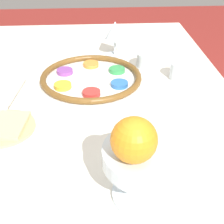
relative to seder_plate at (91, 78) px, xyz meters
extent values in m
cube|color=silver|center=(0.12, -0.04, -0.40)|extent=(1.48, 0.99, 0.77)
cylinder|color=white|center=(0.00, 0.00, -0.01)|extent=(0.33, 0.33, 0.01)
torus|color=brown|center=(0.00, 0.00, 0.00)|extent=(0.33, 0.33, 0.02)
cylinder|color=red|center=(0.10, 0.00, 0.00)|extent=(0.05, 0.05, 0.01)
cylinder|color=#2D6BB7|center=(0.05, 0.09, 0.00)|extent=(0.05, 0.05, 0.01)
cylinder|color=#33934C|center=(-0.05, 0.09, 0.00)|extent=(0.05, 0.05, 0.01)
cylinder|color=orange|center=(-0.10, 0.00, 0.00)|extent=(0.05, 0.05, 0.01)
cylinder|color=#844299|center=(-0.05, -0.09, 0.00)|extent=(0.05, 0.05, 0.01)
cylinder|color=gold|center=(0.05, -0.09, 0.00)|extent=(0.05, 0.05, 0.01)
cylinder|color=silver|center=(-0.22, 0.09, -0.01)|extent=(0.07, 0.07, 0.00)
cylinder|color=silver|center=(-0.22, 0.09, 0.02)|extent=(0.01, 0.01, 0.06)
cone|color=silver|center=(-0.22, 0.09, 0.09)|extent=(0.08, 0.08, 0.07)
cylinder|color=silver|center=(0.49, 0.11, -0.01)|extent=(0.14, 0.14, 0.01)
cylinder|color=silver|center=(0.49, 0.11, 0.03)|extent=(0.03, 0.03, 0.08)
cylinder|color=silver|center=(0.49, 0.11, 0.09)|extent=(0.18, 0.18, 0.03)
sphere|color=orange|center=(0.52, 0.07, 0.14)|extent=(0.08, 0.08, 0.08)
cylinder|color=tan|center=(0.25, -0.23, -0.01)|extent=(0.17, 0.17, 0.01)
cube|color=#D1B784|center=(0.25, -0.23, 0.00)|extent=(0.13, 0.13, 0.01)
cylinder|color=white|center=(0.08, -0.24, 0.00)|extent=(0.18, 0.06, 0.04)
cylinder|color=silver|center=(-0.01, 0.30, 0.01)|extent=(0.07, 0.07, 0.06)
cylinder|color=silver|center=(-0.10, 0.20, 0.01)|extent=(0.07, 0.07, 0.06)
camera|label=1|loc=(0.92, 0.01, 0.47)|focal=50.00mm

